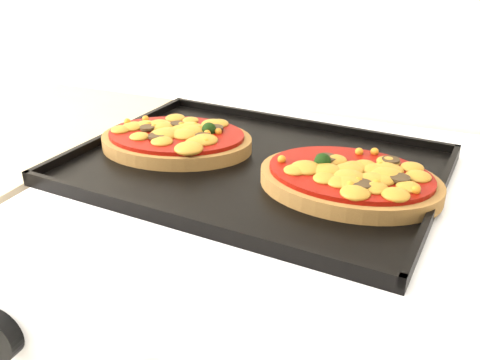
% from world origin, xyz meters
% --- Properties ---
extents(baking_tray, '(0.53, 0.41, 0.02)m').
position_xyz_m(baking_tray, '(-0.01, 1.72, 0.92)').
color(baking_tray, black).
rests_on(baking_tray, stove).
extents(pizza_left, '(0.26, 0.21, 0.03)m').
position_xyz_m(pizza_left, '(-0.14, 1.73, 0.94)').
color(pizza_left, olive).
rests_on(pizza_left, baking_tray).
extents(pizza_right, '(0.24, 0.18, 0.03)m').
position_xyz_m(pizza_right, '(0.13, 1.70, 0.94)').
color(pizza_right, olive).
rests_on(pizza_right, baking_tray).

